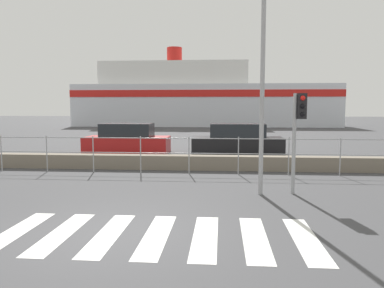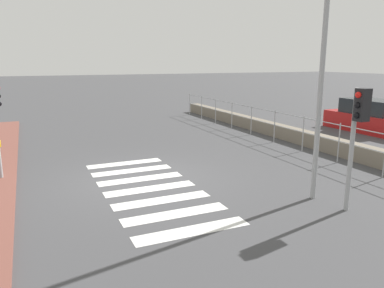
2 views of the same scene
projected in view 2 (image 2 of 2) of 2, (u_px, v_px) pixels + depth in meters
The scene contains 7 objects.
ground_plane at pixel (141, 180), 10.49m from camera, with size 160.00×160.00×0.00m, color #424244.
crosswalk at pixel (150, 189), 9.76m from camera, with size 5.85×2.40×0.01m.
seawall at pixel (338, 147), 13.30m from camera, with size 24.95×0.55×0.53m.
harbor_fence at pixel (320, 133), 12.83m from camera, with size 22.50×0.04×1.31m.
traffic_light_far at pixel (358, 123), 7.85m from camera, with size 0.34×0.32×2.72m.
streetlamp at pixel (320, 18), 8.14m from camera, with size 0.32×1.00×6.89m.
parked_car_red at pixel (370, 118), 17.56m from camera, with size 4.21×1.79×1.51m.
Camera 2 is at (9.73, -2.76, 3.27)m, focal length 35.00 mm.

